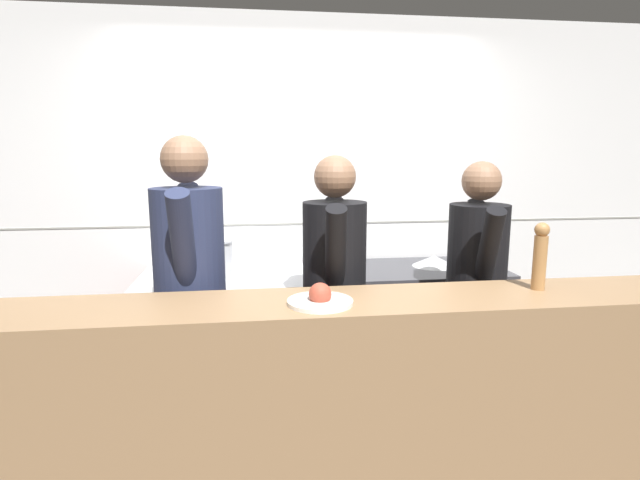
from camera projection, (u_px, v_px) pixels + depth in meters
name	position (u px, v px, depth m)	size (l,w,h in m)	color
wall_back_tiled	(302.00, 203.00, 3.62)	(8.00, 0.06, 2.60)	white
oven_range	(226.00, 339.00, 3.31)	(1.07, 0.71, 0.88)	maroon
prep_counter	(404.00, 330.00, 3.46)	(1.30, 0.65, 0.89)	#38383D
pass_counter	(364.00, 411.00, 2.24)	(3.17, 0.45, 1.04)	#93704C
stock_pot	(206.00, 257.00, 3.20)	(0.36, 0.36, 0.24)	#B7BABF
mixing_bowl_steel	(434.00, 261.00, 3.44)	(0.30, 0.30, 0.07)	#B7BABF
plated_dish_main	(320.00, 299.00, 2.07)	(0.28, 0.28, 0.10)	white
pepper_mill	(540.00, 255.00, 2.27)	(0.07, 0.07, 0.31)	#AD7A47
chef_head_cook	(191.00, 290.00, 2.53)	(0.36, 0.76, 1.74)	black
chef_sous	(334.00, 294.00, 2.66)	(0.38, 0.72, 1.65)	black
chef_line	(475.00, 289.00, 2.82)	(0.38, 0.71, 1.61)	black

